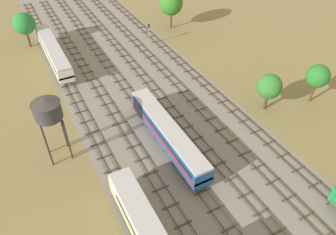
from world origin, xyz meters
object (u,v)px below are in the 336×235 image
(water_tower, at_px, (47,110))
(signal_post_nearest, at_px, (149,32))
(passenger_coach_far_left_far, at_px, (53,51))
(diesel_railcar_centre_left_midfar, at_px, (167,133))

(water_tower, distance_m, signal_post_nearest, 37.26)
(passenger_coach_far_left_far, xyz_separation_m, signal_post_nearest, (20.94, -2.23, 0.74))
(diesel_railcar_centre_left_midfar, relative_size, passenger_coach_far_left_far, 0.93)
(passenger_coach_far_left_far, bearing_deg, water_tower, -101.25)
(passenger_coach_far_left_far, distance_m, water_tower, 29.06)
(diesel_railcar_centre_left_midfar, height_order, passenger_coach_far_left_far, same)
(diesel_railcar_centre_left_midfar, distance_m, water_tower, 16.89)
(water_tower, bearing_deg, passenger_coach_far_left_far, 78.75)
(passenger_coach_far_left_far, relative_size, signal_post_nearest, 4.17)
(passenger_coach_far_left_far, distance_m, signal_post_nearest, 21.08)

